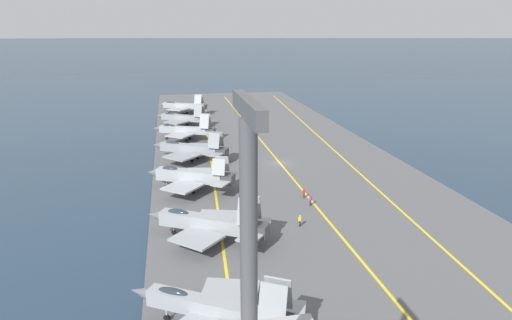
# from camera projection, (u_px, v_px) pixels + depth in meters

# --- Properties ---
(ground_plane) EXTENTS (2000.00, 2000.00, 0.00)m
(ground_plane) POSITION_uv_depth(u_px,v_px,m) (280.00, 165.00, 90.51)
(ground_plane) COLOR #23384C
(carrier_deck) EXTENTS (197.38, 49.07, 0.40)m
(carrier_deck) POSITION_uv_depth(u_px,v_px,m) (280.00, 164.00, 90.46)
(carrier_deck) COLOR #565659
(carrier_deck) RESTS_ON ground
(deck_stripe_foul_line) EXTENTS (177.31, 11.53, 0.01)m
(deck_stripe_foul_line) POSITION_uv_depth(u_px,v_px,m) (344.00, 159.00, 92.84)
(deck_stripe_foul_line) COLOR yellow
(deck_stripe_foul_line) RESTS_ON carrier_deck
(deck_stripe_centerline) EXTENTS (177.64, 0.36, 0.01)m
(deck_stripe_centerline) POSITION_uv_depth(u_px,v_px,m) (280.00, 163.00, 90.40)
(deck_stripe_centerline) COLOR yellow
(deck_stripe_centerline) RESTS_ON carrier_deck
(deck_stripe_edge_line) EXTENTS (177.38, 10.32, 0.01)m
(deck_stripe_edge_line) POSITION_uv_depth(u_px,v_px,m) (212.00, 167.00, 87.96)
(deck_stripe_edge_line) COLOR yellow
(deck_stripe_edge_line) RESTS_ON carrier_deck
(parked_jet_nearest) EXTENTS (12.84, 15.98, 6.34)m
(parked_jet_nearest) POSITION_uv_depth(u_px,v_px,m) (216.00, 309.00, 39.78)
(parked_jet_nearest) COLOR #93999E
(parked_jet_nearest) RESTS_ON carrier_deck
(parked_jet_second) EXTENTS (12.65, 16.17, 6.50)m
(parked_jet_second) POSITION_uv_depth(u_px,v_px,m) (208.00, 223.00, 57.33)
(parked_jet_second) COLOR #93999E
(parked_jet_second) RESTS_ON carrier_deck
(parked_jet_third) EXTENTS (13.08, 15.24, 6.08)m
(parked_jet_third) POSITION_uv_depth(u_px,v_px,m) (191.00, 176.00, 74.64)
(parked_jet_third) COLOR #9EA3A8
(parked_jet_third) RESTS_ON carrier_deck
(parked_jet_fourth) EXTENTS (13.60, 16.20, 6.27)m
(parked_jet_fourth) POSITION_uv_depth(u_px,v_px,m) (191.00, 149.00, 91.37)
(parked_jet_fourth) COLOR gray
(parked_jet_fourth) RESTS_ON carrier_deck
(parked_jet_fifth) EXTENTS (12.14, 15.50, 6.59)m
(parked_jet_fifth) POSITION_uv_depth(u_px,v_px,m) (185.00, 130.00, 107.41)
(parked_jet_fifth) COLOR #9EA3A8
(parked_jet_fifth) RESTS_ON carrier_deck
(parked_jet_sixth) EXTENTS (12.50, 15.17, 6.33)m
(parked_jet_sixth) POSITION_uv_depth(u_px,v_px,m) (183.00, 118.00, 122.81)
(parked_jet_sixth) COLOR gray
(parked_jet_sixth) RESTS_ON carrier_deck
(parked_jet_seventh) EXTENTS (12.24, 15.80, 6.25)m
(parked_jet_seventh) POSITION_uv_depth(u_px,v_px,m) (183.00, 106.00, 139.38)
(parked_jet_seventh) COLOR #9EA3A8
(parked_jet_seventh) RESTS_ON carrier_deck
(crew_yellow_vest) EXTENTS (0.46, 0.45, 1.65)m
(crew_yellow_vest) POSITION_uv_depth(u_px,v_px,m) (300.00, 220.00, 61.62)
(crew_yellow_vest) COLOR #232328
(crew_yellow_vest) RESTS_ON carrier_deck
(crew_white_vest) EXTENTS (0.41, 0.46, 1.81)m
(crew_white_vest) POSITION_uv_depth(u_px,v_px,m) (243.00, 111.00, 139.68)
(crew_white_vest) COLOR #383328
(crew_white_vest) RESTS_ON carrier_deck
(crew_purple_vest) EXTENTS (0.45, 0.45, 1.76)m
(crew_purple_vest) POSITION_uv_depth(u_px,v_px,m) (311.00, 200.00, 68.68)
(crew_purple_vest) COLOR #232328
(crew_purple_vest) RESTS_ON carrier_deck
(crew_red_vest) EXTENTS (0.42, 0.46, 1.71)m
(crew_red_vest) POSITION_uv_depth(u_px,v_px,m) (304.00, 193.00, 71.70)
(crew_red_vest) COLOR #383328
(crew_red_vest) RESTS_ON carrier_deck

